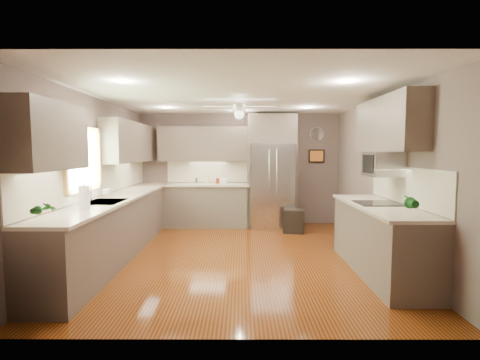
{
  "coord_description": "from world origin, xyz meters",
  "views": [
    {
      "loc": [
        0.03,
        -5.44,
        1.66
      ],
      "look_at": [
        0.01,
        0.6,
        1.16
      ],
      "focal_mm": 26.0,
      "sensor_mm": 36.0,
      "label": 1
    }
  ],
  "objects_px": {
    "canister_c": "(207,180)",
    "potted_plant_left": "(44,209)",
    "potted_plant_right": "(410,202)",
    "bowl": "(224,183)",
    "soap_bottle": "(108,191)",
    "stool": "(294,220)",
    "paper_towel": "(84,198)",
    "refrigerator": "(272,173)",
    "microwave": "(383,164)",
    "canister_d": "(218,181)",
    "canister_b": "(196,181)"
  },
  "relations": [
    {
      "from": "refrigerator",
      "to": "paper_towel",
      "type": "bearing_deg",
      "value": -128.65
    },
    {
      "from": "soap_bottle",
      "to": "bowl",
      "type": "distance_m",
      "value": 2.8
    },
    {
      "from": "bowl",
      "to": "canister_d",
      "type": "bearing_deg",
      "value": 156.78
    },
    {
      "from": "potted_plant_right",
      "to": "bowl",
      "type": "distance_m",
      "value": 4.41
    },
    {
      "from": "canister_d",
      "to": "microwave",
      "type": "height_order",
      "value": "microwave"
    },
    {
      "from": "paper_towel",
      "to": "soap_bottle",
      "type": "bearing_deg",
      "value": 96.81
    },
    {
      "from": "paper_towel",
      "to": "stool",
      "type": "bearing_deg",
      "value": 41.89
    },
    {
      "from": "soap_bottle",
      "to": "stool",
      "type": "height_order",
      "value": "soap_bottle"
    },
    {
      "from": "bowl",
      "to": "stool",
      "type": "xyz_separation_m",
      "value": [
        1.46,
        -0.58,
        -0.73
      ]
    },
    {
      "from": "canister_b",
      "to": "paper_towel",
      "type": "bearing_deg",
      "value": -106.31
    },
    {
      "from": "stool",
      "to": "canister_d",
      "type": "bearing_deg",
      "value": 158.26
    },
    {
      "from": "refrigerator",
      "to": "microwave",
      "type": "relative_size",
      "value": 4.45
    },
    {
      "from": "canister_d",
      "to": "potted_plant_left",
      "type": "height_order",
      "value": "potted_plant_left"
    },
    {
      "from": "canister_b",
      "to": "soap_bottle",
      "type": "bearing_deg",
      "value": -116.47
    },
    {
      "from": "potted_plant_left",
      "to": "refrigerator",
      "type": "height_order",
      "value": "refrigerator"
    },
    {
      "from": "soap_bottle",
      "to": "stool",
      "type": "relative_size",
      "value": 0.36
    },
    {
      "from": "bowl",
      "to": "paper_towel",
      "type": "xyz_separation_m",
      "value": [
        -1.59,
        -3.32,
        0.12
      ]
    },
    {
      "from": "canister_c",
      "to": "paper_towel",
      "type": "height_order",
      "value": "paper_towel"
    },
    {
      "from": "canister_d",
      "to": "bowl",
      "type": "distance_m",
      "value": 0.16
    },
    {
      "from": "microwave",
      "to": "paper_towel",
      "type": "xyz_separation_m",
      "value": [
        -3.96,
        -0.59,
        -0.4
      ]
    },
    {
      "from": "refrigerator",
      "to": "microwave",
      "type": "bearing_deg",
      "value": -63.91
    },
    {
      "from": "canister_b",
      "to": "canister_c",
      "type": "bearing_deg",
      "value": 9.72
    },
    {
      "from": "potted_plant_right",
      "to": "microwave",
      "type": "relative_size",
      "value": 0.55
    },
    {
      "from": "canister_c",
      "to": "microwave",
      "type": "distance_m",
      "value": 3.95
    },
    {
      "from": "potted_plant_right",
      "to": "canister_b",
      "type": "bearing_deg",
      "value": 127.06
    },
    {
      "from": "microwave",
      "to": "paper_towel",
      "type": "bearing_deg",
      "value": -171.56
    },
    {
      "from": "soap_bottle",
      "to": "bowl",
      "type": "bearing_deg",
      "value": 51.99
    },
    {
      "from": "soap_bottle",
      "to": "stool",
      "type": "bearing_deg",
      "value": 27.08
    },
    {
      "from": "canister_b",
      "to": "stool",
      "type": "distance_m",
      "value": 2.3
    },
    {
      "from": "canister_c",
      "to": "potted_plant_left",
      "type": "height_order",
      "value": "potted_plant_left"
    },
    {
      "from": "canister_b",
      "to": "canister_d",
      "type": "bearing_deg",
      "value": 5.31
    },
    {
      "from": "microwave",
      "to": "canister_d",
      "type": "bearing_deg",
      "value": 132.0
    },
    {
      "from": "potted_plant_left",
      "to": "potted_plant_right",
      "type": "xyz_separation_m",
      "value": [
        3.86,
        0.4,
        0.01
      ]
    },
    {
      "from": "potted_plant_right",
      "to": "bowl",
      "type": "relative_size",
      "value": 1.48
    },
    {
      "from": "canister_b",
      "to": "potted_plant_right",
      "type": "xyz_separation_m",
      "value": [
        2.87,
        -3.81,
        0.08
      ]
    },
    {
      "from": "microwave",
      "to": "bowl",
      "type": "bearing_deg",
      "value": 130.94
    },
    {
      "from": "potted_plant_left",
      "to": "microwave",
      "type": "bearing_deg",
      "value": 20.18
    },
    {
      "from": "soap_bottle",
      "to": "microwave",
      "type": "xyz_separation_m",
      "value": [
        4.09,
        -0.52,
        0.45
      ]
    },
    {
      "from": "potted_plant_right",
      "to": "stool",
      "type": "distance_m",
      "value": 3.42
    },
    {
      "from": "canister_d",
      "to": "potted_plant_left",
      "type": "relative_size",
      "value": 0.42
    },
    {
      "from": "soap_bottle",
      "to": "microwave",
      "type": "height_order",
      "value": "microwave"
    },
    {
      "from": "canister_b",
      "to": "canister_c",
      "type": "height_order",
      "value": "canister_c"
    },
    {
      "from": "refrigerator",
      "to": "stool",
      "type": "height_order",
      "value": "refrigerator"
    },
    {
      "from": "paper_towel",
      "to": "microwave",
      "type": "bearing_deg",
      "value": 8.44
    },
    {
      "from": "canister_c",
      "to": "stool",
      "type": "relative_size",
      "value": 0.41
    },
    {
      "from": "canister_b",
      "to": "soap_bottle",
      "type": "relative_size",
      "value": 0.7
    },
    {
      "from": "bowl",
      "to": "refrigerator",
      "type": "bearing_deg",
      "value": -1.22
    },
    {
      "from": "potted_plant_right",
      "to": "canister_c",
      "type": "bearing_deg",
      "value": 124.57
    },
    {
      "from": "canister_c",
      "to": "canister_d",
      "type": "distance_m",
      "value": 0.25
    },
    {
      "from": "soap_bottle",
      "to": "paper_towel",
      "type": "relative_size",
      "value": 0.56
    }
  ]
}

